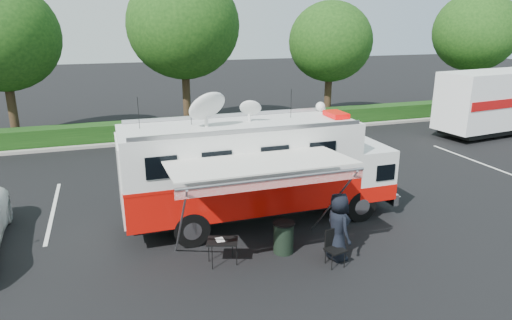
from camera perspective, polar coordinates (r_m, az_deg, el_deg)
The scene contains 9 objects.
ground_plane at distance 15.00m, azimuth 0.61°, elevation -7.49°, with size 120.00×120.00×0.00m, color black.
back_border at distance 26.42m, azimuth -6.42°, elevation 14.34°, with size 60.00×6.14×8.87m.
stall_lines at distance 17.52m, azimuth -4.16°, elevation -3.79°, with size 24.12×5.50×0.01m.
command_truck at distance 14.33m, azimuth 0.35°, elevation -1.05°, with size 8.66×2.38×4.16m.
awning at distance 11.58m, azimuth 0.69°, elevation -0.86°, with size 4.72×2.45×2.86m.
person at distance 12.95m, azimuth 9.98°, elevation -12.01°, with size 0.93×0.60×1.90m, color black.
folding_table at distance 12.26m, azimuth -4.25°, elevation -10.18°, with size 0.95×0.80×0.69m.
folding_chair at distance 12.43m, azimuth 9.66°, elevation -10.32°, with size 0.56×0.58×0.97m.
trash_bin at distance 12.89m, azimuth 3.46°, elevation -9.62°, with size 0.61×0.61×0.90m.
Camera 1 is at (-4.48, -12.87, 6.26)m, focal length 32.00 mm.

